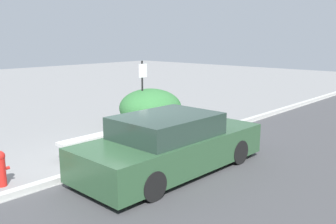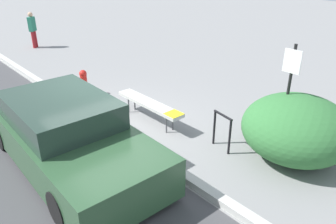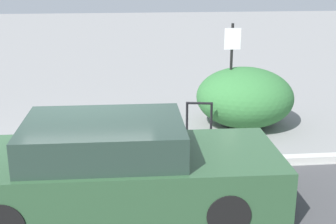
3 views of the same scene
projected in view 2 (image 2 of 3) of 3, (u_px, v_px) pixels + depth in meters
name	position (u px, v px, depth m)	size (l,w,h in m)	color
ground_plane	(112.00, 131.00, 7.83)	(60.00, 60.00, 0.00)	gray
curb	(112.00, 129.00, 7.80)	(60.00, 0.20, 0.13)	#B7B7B2
bench	(150.00, 104.00, 8.15)	(2.18, 0.37, 0.52)	#515156
bike_rack	(222.00, 128.00, 6.92)	(0.55, 0.14, 0.83)	black
sign_post	(288.00, 90.00, 6.51)	(0.36, 0.08, 2.30)	black
fire_hydrant	(84.00, 81.00, 9.79)	(0.36, 0.22, 0.77)	red
shrub_hedge	(296.00, 128.00, 6.57)	(2.17, 2.18, 1.32)	#337038
pedestrian	(33.00, 29.00, 14.77)	(0.38, 0.40, 1.59)	maroon
parked_car_near	(67.00, 134.00, 6.41)	(4.78, 1.97, 1.36)	black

